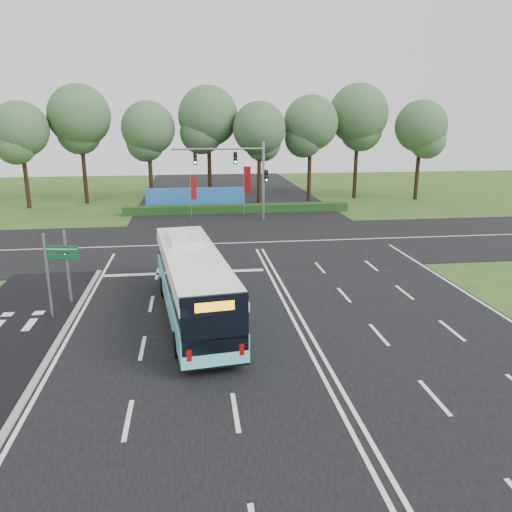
{
  "coord_description": "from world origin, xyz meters",
  "views": [
    {
      "loc": [
        -4.44,
        -23.75,
        8.93
      ],
      "look_at": [
        -1.08,
        2.0,
        1.77
      ],
      "focal_mm": 35.0,
      "sensor_mm": 36.0,
      "label": 1
    }
  ],
  "objects": [
    {
      "name": "ground",
      "position": [
        0.0,
        0.0,
        0.0
      ],
      "size": [
        120.0,
        120.0,
        0.0
      ],
      "primitive_type": "plane",
      "color": "#2B501A",
      "rests_on": "ground"
    },
    {
      "name": "road_main",
      "position": [
        0.0,
        0.0,
        0.02
      ],
      "size": [
        20.0,
        120.0,
        0.04
      ],
      "primitive_type": "cube",
      "color": "black",
      "rests_on": "ground"
    },
    {
      "name": "road_cross",
      "position": [
        0.0,
        12.0,
        0.03
      ],
      "size": [
        120.0,
        14.0,
        0.05
      ],
      "primitive_type": "cube",
      "color": "black",
      "rests_on": "ground"
    },
    {
      "name": "bike_path",
      "position": [
        -12.5,
        -3.0,
        0.03
      ],
      "size": [
        5.0,
        18.0,
        0.06
      ],
      "primitive_type": "cube",
      "color": "black",
      "rests_on": "ground"
    },
    {
      "name": "kerb_strip",
      "position": [
        -10.1,
        -3.0,
        0.06
      ],
      "size": [
        0.25,
        18.0,
        0.12
      ],
      "primitive_type": "cube",
      "color": "gray",
      "rests_on": "ground"
    },
    {
      "name": "city_bus",
      "position": [
        -4.5,
        -2.0,
        1.7
      ],
      "size": [
        3.87,
        11.99,
        3.38
      ],
      "rotation": [
        0.0,
        0.0,
        0.12
      ],
      "color": "#67DDEF",
      "rests_on": "ground"
    },
    {
      "name": "pedestrian_signal",
      "position": [
        -10.6,
        0.66,
        2.05
      ],
      "size": [
        0.35,
        0.43,
        3.76
      ],
      "rotation": [
        0.0,
        0.0,
        0.31
      ],
      "color": "gray",
      "rests_on": "ground"
    },
    {
      "name": "street_sign",
      "position": [
        -10.69,
        -1.22,
        2.54
      ],
      "size": [
        1.56,
        0.32,
        4.03
      ],
      "rotation": [
        0.0,
        0.0,
        -0.15
      ],
      "color": "gray",
      "rests_on": "ground"
    },
    {
      "name": "banner_flag_left",
      "position": [
        -4.27,
        22.41,
        2.54
      ],
      "size": [
        0.57,
        0.1,
        3.86
      ],
      "rotation": [
        0.0,
        0.0,
        0.09
      ],
      "color": "gray",
      "rests_on": "ground"
    },
    {
      "name": "banner_flag_mid",
      "position": [
        0.78,
        23.17,
        3.08
      ],
      "size": [
        0.66,
        0.31,
        4.73
      ],
      "rotation": [
        0.0,
        0.0,
        -0.39
      ],
      "color": "gray",
      "rests_on": "ground"
    },
    {
      "name": "traffic_light_gantry",
      "position": [
        0.21,
        20.5,
        4.66
      ],
      "size": [
        8.41,
        0.28,
        7.0
      ],
      "color": "gray",
      "rests_on": "ground"
    },
    {
      "name": "hedge",
      "position": [
        0.0,
        24.5,
        0.4
      ],
      "size": [
        22.0,
        1.2,
        0.8
      ],
      "primitive_type": "cube",
      "color": "#143513",
      "rests_on": "ground"
    },
    {
      "name": "blue_hoarding",
      "position": [
        -4.0,
        27.0,
        1.1
      ],
      "size": [
        10.0,
        0.3,
        2.2
      ],
      "primitive_type": "cube",
      "color": "blue",
      "rests_on": "ground"
    },
    {
      "name": "eucalyptus_row",
      "position": [
        0.2,
        31.23,
        8.65
      ],
      "size": [
        47.78,
        8.77,
        12.77
      ],
      "color": "black",
      "rests_on": "ground"
    }
  ]
}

